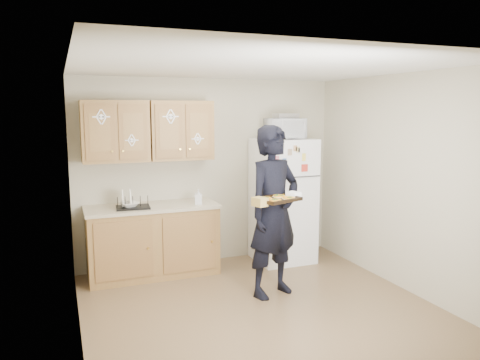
# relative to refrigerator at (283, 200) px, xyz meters

# --- Properties ---
(floor) EXTENTS (3.60, 3.60, 0.00)m
(floor) POSITION_rel_refrigerator_xyz_m (-0.95, -1.43, -0.85)
(floor) COLOR brown
(floor) RESTS_ON ground
(ceiling) EXTENTS (3.60, 3.60, 0.00)m
(ceiling) POSITION_rel_refrigerator_xyz_m (-0.95, -1.43, 1.65)
(ceiling) COLOR white
(ceiling) RESTS_ON wall_back
(wall_back) EXTENTS (3.60, 0.04, 2.50)m
(wall_back) POSITION_rel_refrigerator_xyz_m (-0.95, 0.37, 0.40)
(wall_back) COLOR #B8AF95
(wall_back) RESTS_ON floor
(wall_front) EXTENTS (3.60, 0.04, 2.50)m
(wall_front) POSITION_rel_refrigerator_xyz_m (-0.95, -3.23, 0.40)
(wall_front) COLOR #B8AF95
(wall_front) RESTS_ON floor
(wall_left) EXTENTS (0.04, 3.60, 2.50)m
(wall_left) POSITION_rel_refrigerator_xyz_m (-2.75, -1.43, 0.40)
(wall_left) COLOR #B8AF95
(wall_left) RESTS_ON floor
(wall_right) EXTENTS (0.04, 3.60, 2.50)m
(wall_right) POSITION_rel_refrigerator_xyz_m (0.85, -1.43, 0.40)
(wall_right) COLOR #B8AF95
(wall_right) RESTS_ON floor
(refrigerator) EXTENTS (0.75, 0.70, 1.70)m
(refrigerator) POSITION_rel_refrigerator_xyz_m (0.00, 0.00, 0.00)
(refrigerator) COLOR white
(refrigerator) RESTS_ON floor
(base_cabinet) EXTENTS (1.60, 0.60, 0.86)m
(base_cabinet) POSITION_rel_refrigerator_xyz_m (-1.80, 0.05, -0.42)
(base_cabinet) COLOR brown
(base_cabinet) RESTS_ON floor
(countertop) EXTENTS (1.64, 0.64, 0.04)m
(countertop) POSITION_rel_refrigerator_xyz_m (-1.80, 0.05, 0.03)
(countertop) COLOR #BFAD93
(countertop) RESTS_ON base_cabinet
(upper_cab_left) EXTENTS (0.80, 0.33, 0.75)m
(upper_cab_left) POSITION_rel_refrigerator_xyz_m (-2.20, 0.18, 0.98)
(upper_cab_left) COLOR brown
(upper_cab_left) RESTS_ON wall_back
(upper_cab_right) EXTENTS (0.80, 0.33, 0.75)m
(upper_cab_right) POSITION_rel_refrigerator_xyz_m (-1.38, 0.18, 0.98)
(upper_cab_right) COLOR brown
(upper_cab_right) RESTS_ON wall_back
(cereal_box) EXTENTS (0.20, 0.07, 0.32)m
(cereal_box) POSITION_rel_refrigerator_xyz_m (0.52, 0.24, -0.69)
(cereal_box) COLOR gold
(cereal_box) RESTS_ON floor
(person) EXTENTS (0.81, 0.66, 1.92)m
(person) POSITION_rel_refrigerator_xyz_m (-0.65, -1.08, 0.11)
(person) COLOR black
(person) RESTS_ON floor
(baking_tray) EXTENTS (0.52, 0.45, 0.04)m
(baking_tray) POSITION_rel_refrigerator_xyz_m (-0.75, -1.36, 0.30)
(baking_tray) COLOR black
(baking_tray) RESTS_ON person
(pizza_front_left) EXTENTS (0.15, 0.15, 0.02)m
(pizza_front_left) POSITION_rel_refrigerator_xyz_m (-0.82, -1.46, 0.32)
(pizza_front_left) COLOR gold
(pizza_front_left) RESTS_ON baking_tray
(pizza_front_right) EXTENTS (0.15, 0.15, 0.02)m
(pizza_front_right) POSITION_rel_refrigerator_xyz_m (-0.63, -1.39, 0.32)
(pizza_front_right) COLOR gold
(pizza_front_right) RESTS_ON baking_tray
(pizza_back_left) EXTENTS (0.15, 0.15, 0.02)m
(pizza_back_left) POSITION_rel_refrigerator_xyz_m (-0.87, -1.32, 0.32)
(pizza_back_left) COLOR gold
(pizza_back_left) RESTS_ON baking_tray
(pizza_back_right) EXTENTS (0.15, 0.15, 0.02)m
(pizza_back_right) POSITION_rel_refrigerator_xyz_m (-0.67, -1.26, 0.32)
(pizza_back_right) COLOR gold
(pizza_back_right) RESTS_ON baking_tray
(microwave) EXTENTS (0.51, 0.36, 0.28)m
(microwave) POSITION_rel_refrigerator_xyz_m (-0.01, -0.05, 0.99)
(microwave) COLOR white
(microwave) RESTS_ON refrigerator
(foil_pan) EXTENTS (0.30, 0.21, 0.06)m
(foil_pan) POSITION_rel_refrigerator_xyz_m (0.02, -0.02, 1.16)
(foil_pan) COLOR silver
(foil_pan) RESTS_ON microwave
(dish_rack) EXTENTS (0.42, 0.33, 0.16)m
(dish_rack) POSITION_rel_refrigerator_xyz_m (-2.05, -0.02, 0.13)
(dish_rack) COLOR black
(dish_rack) RESTS_ON countertop
(bowl) EXTENTS (0.27, 0.27, 0.06)m
(bowl) POSITION_rel_refrigerator_xyz_m (-2.09, -0.02, 0.10)
(bowl) COLOR white
(bowl) RESTS_ON dish_rack
(soap_bottle) EXTENTS (0.11, 0.11, 0.19)m
(soap_bottle) POSITION_rel_refrigerator_xyz_m (-1.23, -0.07, 0.15)
(soap_bottle) COLOR white
(soap_bottle) RESTS_ON countertop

